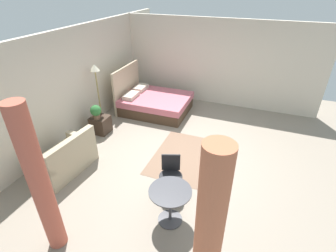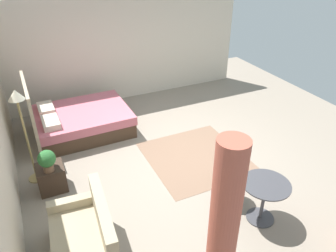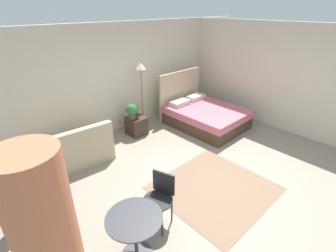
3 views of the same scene
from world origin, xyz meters
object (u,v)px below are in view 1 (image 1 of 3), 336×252
at_px(couch, 65,159).
at_px(cafe_chair_near_window, 171,172).
at_px(bed, 154,102).
at_px(balcony_table, 170,200).
at_px(nightstand, 101,124).
at_px(floor_lamp, 96,79).
at_px(potted_plant, 96,111).

xyz_separation_m(couch, cafe_chair_near_window, (0.19, -2.33, 0.23)).
bearing_deg(cafe_chair_near_window, bed, 29.24).
bearing_deg(cafe_chair_near_window, balcony_table, -160.13).
relative_size(nightstand, floor_lamp, 0.26).
xyz_separation_m(nightstand, floor_lamp, (0.40, 0.23, 1.11)).
relative_size(potted_plant, cafe_chair_near_window, 0.46).
height_order(floor_lamp, cafe_chair_near_window, floor_lamp).
distance_m(potted_plant, floor_lamp, 0.86).
bearing_deg(bed, nightstand, 154.24).
xyz_separation_m(potted_plant, floor_lamp, (0.50, 0.22, 0.67)).
bearing_deg(couch, floor_lamp, 12.65).
relative_size(floor_lamp, balcony_table, 2.45).
height_order(potted_plant, floor_lamp, floor_lamp).
bearing_deg(cafe_chair_near_window, floor_lamp, 56.59).
xyz_separation_m(bed, cafe_chair_near_window, (-3.12, -1.75, 0.23)).
distance_m(potted_plant, balcony_table, 3.41).
height_order(potted_plant, balcony_table, potted_plant).
height_order(couch, cafe_chair_near_window, couch).
xyz_separation_m(bed, couch, (-3.31, 0.59, 0.00)).
height_order(couch, nightstand, couch).
relative_size(floor_lamp, cafe_chair_near_window, 2.07).
bearing_deg(balcony_table, floor_lamp, 50.80).
relative_size(bed, floor_lamp, 1.17).
xyz_separation_m(bed, balcony_table, (-3.74, -1.97, 0.19)).
bearing_deg(floor_lamp, couch, -167.35).
xyz_separation_m(floor_lamp, cafe_chair_near_window, (-1.84, -2.79, -0.81)).
xyz_separation_m(nightstand, cafe_chair_near_window, (-1.44, -2.55, 0.29)).
height_order(potted_plant, cafe_chair_near_window, potted_plant).
bearing_deg(balcony_table, couch, 80.53).
bearing_deg(nightstand, bed, -25.76).
relative_size(couch, floor_lamp, 0.78).
bearing_deg(balcony_table, nightstand, 53.45).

